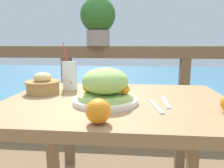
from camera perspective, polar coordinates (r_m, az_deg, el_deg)
name	(u,v)px	position (r m, az deg, el deg)	size (l,w,h in m)	color
patio_table	(117,126)	(0.98, 1.35, -10.93)	(0.97, 0.73, 0.76)	#997047
railing_fence	(124,82)	(1.70, 3.18, 0.62)	(2.80, 0.08, 0.98)	brown
sea_backdrop	(129,86)	(4.25, 4.46, -0.56)	(12.00, 4.00, 0.38)	teal
salad_plate	(105,88)	(0.87, -1.75, -1.02)	(0.26, 0.26, 0.14)	white
drink_glass	(70,75)	(1.16, -11.02, 2.21)	(0.08, 0.08, 0.24)	silver
bread_basket	(43,85)	(1.11, -17.63, -0.15)	(0.17, 0.17, 0.10)	#AD7F47
potted_plant	(98,19)	(1.70, -3.69, 16.61)	(0.26, 0.26, 0.36)	gray
fork	(156,106)	(0.85, 11.37, -5.73)	(0.05, 0.18, 0.00)	silver
knife	(165,102)	(0.92, 13.78, -4.56)	(0.02, 0.18, 0.00)	silver
orange_near_basket	(98,111)	(0.66, -3.61, -7.09)	(0.08, 0.08, 0.08)	orange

